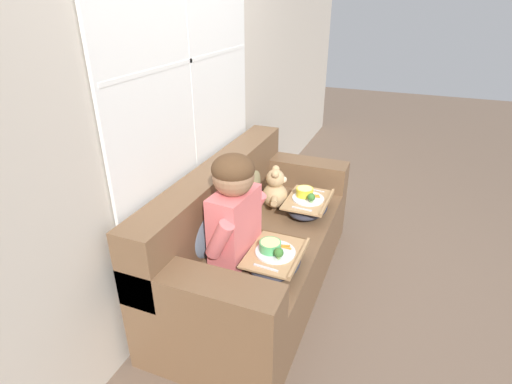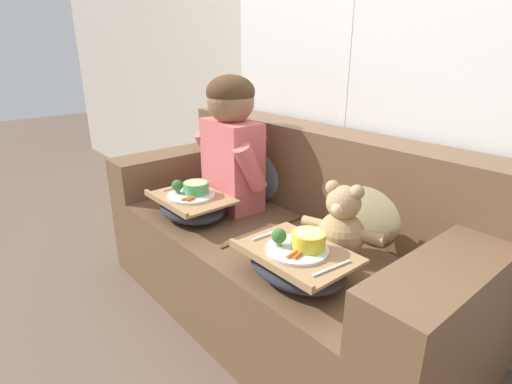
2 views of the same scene
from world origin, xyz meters
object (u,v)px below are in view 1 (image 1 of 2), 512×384
lap_tray_teddy (308,204)px  child_figure (234,205)px  lap_tray_child (275,259)px  teddy_bear (276,191)px  throw_pillow_behind_child (203,227)px  throw_pillow_behind_teddy (249,180)px  couch (253,244)px

lap_tray_teddy → child_figure: bearing=160.8°
lap_tray_child → lap_tray_teddy: bearing=0.0°
child_figure → teddy_bear: size_ratio=2.00×
throw_pillow_behind_child → throw_pillow_behind_teddy: bearing=0.0°
throw_pillow_behind_teddy → lap_tray_child: 0.86m
lap_tray_teddy → lap_tray_child: bearing=-180.0°
lap_tray_teddy → teddy_bear: bearing=89.9°
throw_pillow_behind_teddy → couch: bearing=-153.6°
child_figure → throw_pillow_behind_teddy: bearing=16.3°
child_figure → lap_tray_teddy: (0.72, -0.25, -0.30)m
lap_tray_child → lap_tray_teddy: size_ratio=0.97×
couch → lap_tray_teddy: 0.49m
child_figure → teddy_bear: bearing=-0.2°
throw_pillow_behind_teddy → teddy_bear: (0.00, -0.21, -0.05)m
lap_tray_teddy → couch: bearing=141.8°
throw_pillow_behind_child → child_figure: child_figure is taller
throw_pillow_behind_child → child_figure: (-0.00, -0.21, 0.19)m
couch → throw_pillow_behind_child: couch is taller
throw_pillow_behind_child → lap_tray_child: bearing=-90.1°
couch → throw_pillow_behind_child: 0.50m
couch → lap_tray_child: (-0.36, -0.28, 0.19)m
throw_pillow_behind_teddy → lap_tray_teddy: (0.00, -0.46, -0.11)m
couch → child_figure: (-0.36, -0.03, 0.49)m
throw_pillow_behind_teddy → lap_tray_child: (-0.72, -0.46, -0.11)m
couch → lap_tray_child: size_ratio=4.70×
couch → child_figure: child_figure is taller
throw_pillow_behind_teddy → lap_tray_child: size_ratio=0.94×
lap_tray_child → teddy_bear: bearing=19.0°
throw_pillow_behind_child → teddy_bear: bearing=-16.5°
couch → throw_pillow_behind_teddy: (0.36, 0.18, 0.30)m
couch → lap_tray_child: 0.49m
couch → lap_tray_teddy: couch is taller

